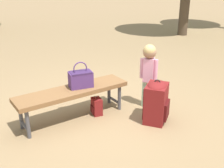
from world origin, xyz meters
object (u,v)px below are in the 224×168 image
at_px(handbag, 81,78).
at_px(child_standing, 149,66).
at_px(backpack_small, 97,105).
at_px(park_bench, 73,93).
at_px(backpack_large, 156,101).

xyz_separation_m(handbag, child_standing, (0.97, -0.34, 0.08)).
bearing_deg(backpack_small, park_bench, 164.75).
bearing_deg(park_bench, handbag, 1.23).
bearing_deg(handbag, backpack_large, -44.68).
distance_m(handbag, child_standing, 1.03).
relative_size(park_bench, backpack_small, 5.55).
bearing_deg(park_bench, backpack_small, -15.25).
relative_size(backpack_large, backpack_small, 2.14).
height_order(handbag, backpack_large, handbag).
bearing_deg(backpack_large, handbag, 135.32).
bearing_deg(park_bench, backpack_large, -39.70).
xyz_separation_m(park_bench, handbag, (0.14, 0.00, 0.18)).
relative_size(handbag, backpack_small, 1.27).
relative_size(park_bench, handbag, 4.38).
bearing_deg(backpack_large, park_bench, 140.30).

